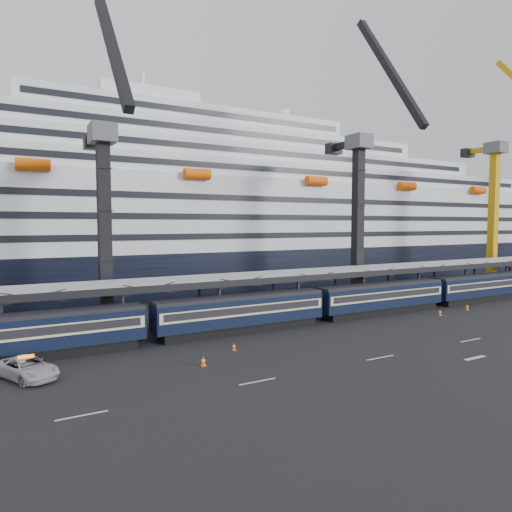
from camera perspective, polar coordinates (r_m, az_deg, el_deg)
name	(u,v)px	position (r m, az deg, el deg)	size (l,w,h in m)	color
ground	(365,344)	(45.24, 13.48, -10.65)	(260.00, 260.00, 0.00)	black
lane_markings	(470,345)	(47.88, 25.15, -10.09)	(111.00, 4.27, 0.02)	beige
train	(269,309)	(49.85, 1.63, -6.58)	(133.05, 3.00, 4.05)	black
canopy	(285,275)	(55.20, 3.65, -2.36)	(130.00, 6.25, 5.53)	gray
cruise_ship	(183,219)	(83.15, -9.10, 4.63)	(214.09, 28.84, 34.00)	black
crane_dark_near	(105,219)	(51.56, -18.34, 4.44)	(4.50, 17.75, 35.08)	#47494E
crane_dark_mid	(360,210)	(66.92, 12.86, 5.62)	(4.50, 18.24, 39.64)	#47494E
crane_yellow_near	(496,208)	(92.85, 27.83, 5.32)	(4.50, 20.12, 40.16)	#47494E
pickup_truck	(26,368)	(38.46, -26.77, -12.39)	(2.60, 5.64, 1.57)	#ABACB2
traffic_cone_c	(203,361)	(37.72, -6.61, -12.88)	(0.42, 0.42, 0.85)	#FF5D08
traffic_cone_d	(234,346)	(41.90, -2.77, -11.23)	(0.35, 0.35, 0.71)	#FF5D08
traffic_cone_e	(440,312)	(61.56, 22.01, -6.54)	(0.40, 0.40, 0.81)	#FF5D08
traffic_cone_f	(467,307)	(66.80, 24.89, -5.79)	(0.43, 0.43, 0.86)	#FF5D08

